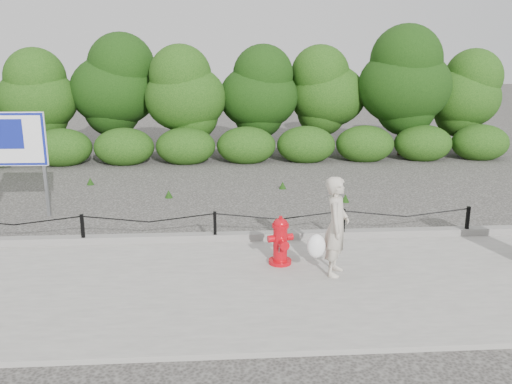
{
  "coord_description": "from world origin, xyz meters",
  "views": [
    {
      "loc": [
        0.11,
        -9.91,
        3.73
      ],
      "look_at": [
        0.8,
        0.2,
        1.0
      ],
      "focal_mm": 38.0,
      "sensor_mm": 36.0,
      "label": 1
    }
  ],
  "objects": [
    {
      "name": "sidewalk",
      "position": [
        0.0,
        -2.0,
        0.04
      ],
      "size": [
        14.0,
        4.0,
        0.08
      ],
      "primitive_type": "cube",
      "color": "gray",
      "rests_on": "ground"
    },
    {
      "name": "advertising_sign",
      "position": [
        -4.41,
        2.11,
        1.67
      ],
      "size": [
        1.48,
        0.14,
        2.37
      ],
      "rotation": [
        0.0,
        0.0,
        -0.02
      ],
      "color": "slate",
      "rests_on": "ground"
    },
    {
      "name": "fire_hydrant",
      "position": [
        1.13,
        -1.19,
        0.49
      ],
      "size": [
        0.48,
        0.5,
        0.86
      ],
      "rotation": [
        0.0,
        0.0,
        0.22
      ],
      "color": "#BC0711",
      "rests_on": "sidewalk"
    },
    {
      "name": "chain_barrier",
      "position": [
        0.0,
        0.0,
        0.46
      ],
      "size": [
        10.06,
        0.06,
        0.6
      ],
      "color": "black",
      "rests_on": "sidewalk"
    },
    {
      "name": "ground",
      "position": [
        0.0,
        0.0,
        0.0
      ],
      "size": [
        90.0,
        90.0,
        0.0
      ],
      "primitive_type": "plane",
      "color": "#2D2B28",
      "rests_on": "ground"
    },
    {
      "name": "treeline",
      "position": [
        0.59,
        8.95,
        2.31
      ],
      "size": [
        19.94,
        3.51,
        4.36
      ],
      "color": "black",
      "rests_on": "ground"
    },
    {
      "name": "curb",
      "position": [
        0.0,
        0.05,
        0.15
      ],
      "size": [
        14.0,
        0.22,
        0.14
      ],
      "primitive_type": "cube",
      "color": "slate",
      "rests_on": "sidewalk"
    },
    {
      "name": "pedestrian",
      "position": [
        1.97,
        -1.69,
        0.89
      ],
      "size": [
        0.79,
        0.7,
        1.65
      ],
      "rotation": [
        0.0,
        0.0,
        1.22
      ],
      "color": "#B9B09F",
      "rests_on": "sidewalk"
    }
  ]
}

